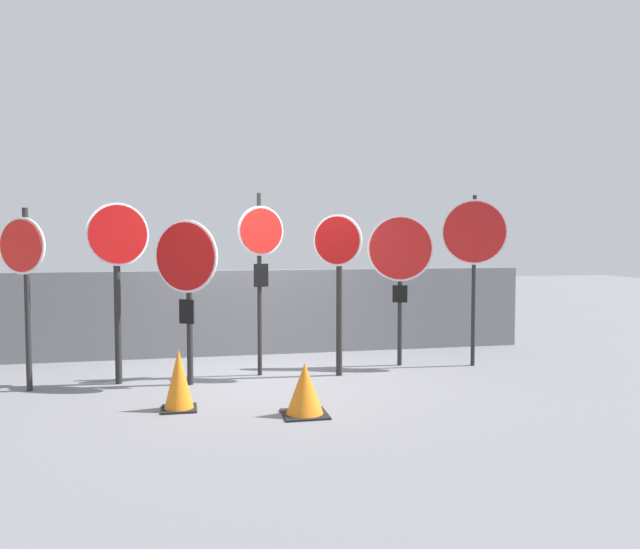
{
  "coord_description": "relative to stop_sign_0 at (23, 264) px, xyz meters",
  "views": [
    {
      "loc": [
        -1.04,
        -8.24,
        1.84
      ],
      "look_at": [
        0.72,
        0.0,
        1.36
      ],
      "focal_mm": 35.0,
      "sensor_mm": 36.0,
      "label": 1
    }
  ],
  "objects": [
    {
      "name": "ground_plane",
      "position": [
        2.96,
        0.22,
        -1.55
      ],
      "size": [
        40.0,
        40.0,
        0.0
      ],
      "primitive_type": "plane",
      "color": "slate"
    },
    {
      "name": "fence_back",
      "position": [
        2.96,
        1.87,
        -0.87
      ],
      "size": [
        9.06,
        0.12,
        1.35
      ],
      "color": "slate",
      "rests_on": "ground"
    },
    {
      "name": "stop_sign_0",
      "position": [
        0.0,
        0.0,
        0.0
      ],
      "size": [
        0.6,
        0.38,
        2.22
      ],
      "rotation": [
        0.0,
        0.0,
        -0.55
      ],
      "color": "black",
      "rests_on": "ground"
    },
    {
      "name": "stop_sign_1",
      "position": [
        1.06,
        0.16,
        0.08
      ],
      "size": [
        0.74,
        0.34,
        2.3
      ],
      "rotation": [
        0.0,
        0.0,
        0.4
      ],
      "color": "black",
      "rests_on": "ground"
    },
    {
      "name": "stop_sign_2",
      "position": [
        1.91,
        -0.08,
        -0.09
      ],
      "size": [
        0.76,
        0.54,
        2.08
      ],
      "rotation": [
        0.0,
        0.0,
        -0.61
      ],
      "color": "black",
      "rests_on": "ground"
    },
    {
      "name": "stop_sign_3",
      "position": [
        2.88,
        0.29,
        0.16
      ],
      "size": [
        0.64,
        0.24,
        2.46
      ],
      "rotation": [
        0.0,
        0.0,
        0.32
      ],
      "color": "black",
      "rests_on": "ground"
    },
    {
      "name": "stop_sign_4",
      "position": [
        3.89,
        0.05,
        -0.04
      ],
      "size": [
        0.58,
        0.42,
        2.17
      ],
      "rotation": [
        0.0,
        0.0,
        -0.61
      ],
      "color": "black",
      "rests_on": "ground"
    },
    {
      "name": "stop_sign_5",
      "position": [
        4.92,
        0.52,
        0.03
      ],
      "size": [
        0.9,
        0.36,
        2.18
      ],
      "rotation": [
        0.0,
        0.0,
        -0.35
      ],
      "color": "black",
      "rests_on": "ground"
    },
    {
      "name": "stop_sign_6",
      "position": [
        5.95,
        0.27,
        0.27
      ],
      "size": [
        0.85,
        0.44,
        2.47
      ],
      "rotation": [
        0.0,
        0.0,
        -0.46
      ],
      "color": "black",
      "rests_on": "ground"
    },
    {
      "name": "traffic_cone_0",
      "position": [
        1.81,
        -1.2,
        -1.22
      ],
      "size": [
        0.37,
        0.37,
        0.66
      ],
      "color": "black",
      "rests_on": "ground"
    },
    {
      "name": "traffic_cone_1",
      "position": [
        3.1,
        -1.69,
        -1.27
      ],
      "size": [
        0.47,
        0.47,
        0.56
      ],
      "color": "black",
      "rests_on": "ground"
    }
  ]
}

